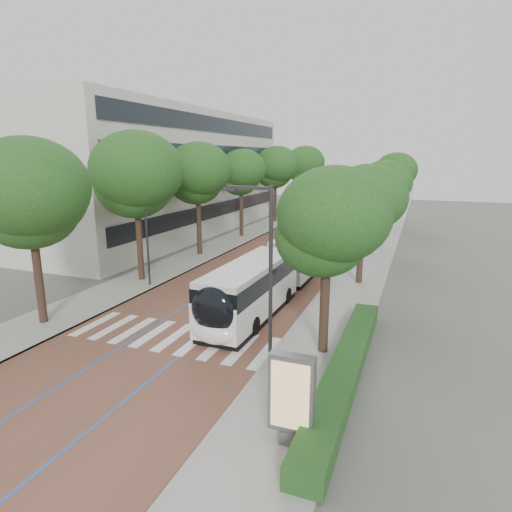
{
  "coord_description": "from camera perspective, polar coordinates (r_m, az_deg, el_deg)",
  "views": [
    {
      "loc": [
        11.45,
        -16.46,
        9.08
      ],
      "look_at": [
        1.24,
        10.0,
        2.4
      ],
      "focal_mm": 30.0,
      "sensor_mm": 36.0,
      "label": 1
    }
  ],
  "objects": [
    {
      "name": "zebra_crossing",
      "position": [
        22.66,
        -10.89,
        -10.55
      ],
      "size": [
        10.55,
        3.6,
        0.01
      ],
      "color": "silver",
      "rests_on": "ground"
    },
    {
      "name": "trees_left",
      "position": [
        45.87,
        -3.37,
        10.91
      ],
      "size": [
        6.46,
        61.26,
        10.23
      ],
      "color": "black",
      "rests_on": "ground"
    },
    {
      "name": "office_building",
      "position": [
        54.2,
        -13.94,
        10.67
      ],
      "size": [
        18.11,
        40.0,
        14.0
      ],
      "color": "beige",
      "rests_on": "ground"
    },
    {
      "name": "ground",
      "position": [
        22.01,
        -12.74,
        -11.46
      ],
      "size": [
        160.0,
        160.0,
        0.0
      ],
      "primitive_type": "plane",
      "color": "#51544C",
      "rests_on": "ground"
    },
    {
      "name": "trees_right",
      "position": [
        40.14,
        15.86,
        8.38
      ],
      "size": [
        5.52,
        47.24,
        8.92
      ],
      "color": "black",
      "rests_on": "ground"
    },
    {
      "name": "hedge",
      "position": [
        18.7,
        11.89,
        -14.29
      ],
      "size": [
        1.2,
        14.0,
        0.8
      ],
      "primitive_type": "cube",
      "color": "#164218",
      "rests_on": "sidewalk_right"
    },
    {
      "name": "bus_queued_1",
      "position": [
        55.37,
        11.72,
        5.24
      ],
      "size": [
        3.02,
        12.49,
        3.2
      ],
      "rotation": [
        0.0,
        0.0,
        0.04
      ],
      "color": "silver",
      "rests_on": "ground"
    },
    {
      "name": "sidewalk_right",
      "position": [
        57.31,
        16.93,
        3.62
      ],
      "size": [
        4.0,
        140.0,
        0.12
      ],
      "primitive_type": "cube",
      "color": "gray",
      "rests_on": "ground"
    },
    {
      "name": "lane_line_right",
      "position": [
        58.02,
        11.1,
        4.02
      ],
      "size": [
        0.12,
        126.0,
        0.01
      ],
      "primitive_type": "cube",
      "color": "#2252AE",
      "rests_on": "road"
    },
    {
      "name": "kerb_right",
      "position": [
        57.47,
        15.04,
        3.77
      ],
      "size": [
        0.2,
        140.0,
        0.14
      ],
      "primitive_type": "cube",
      "color": "gray",
      "rests_on": "ground"
    },
    {
      "name": "kerb_left",
      "position": [
        59.66,
        4.27,
        4.52
      ],
      "size": [
        0.2,
        140.0,
        0.14
      ],
      "primitive_type": "cube",
      "color": "gray",
      "rests_on": "ground"
    },
    {
      "name": "sidewalk_left",
      "position": [
        60.23,
        2.54,
        4.62
      ],
      "size": [
        4.0,
        140.0,
        0.12
      ],
      "primitive_type": "cube",
      "color": "gray",
      "rests_on": "ground"
    },
    {
      "name": "ad_panel",
      "position": [
        14.12,
        4.76,
        -18.27
      ],
      "size": [
        1.46,
        0.56,
        3.02
      ],
      "rotation": [
        0.0,
        0.0,
        0.01
      ],
      "color": "#59595B",
      "rests_on": "sidewalk_right"
    },
    {
      "name": "lead_bus",
      "position": [
        27.78,
        2.44,
        -2.32
      ],
      "size": [
        2.95,
        18.45,
        3.2
      ],
      "rotation": [
        0.0,
        0.0,
        -0.02
      ],
      "color": "black",
      "rests_on": "ground"
    },
    {
      "name": "bus_queued_2",
      "position": [
        69.36,
        14.03,
        6.69
      ],
      "size": [
        2.93,
        12.47,
        3.2
      ],
      "rotation": [
        0.0,
        0.0,
        -0.03
      ],
      "color": "silver",
      "rests_on": "ground"
    },
    {
      "name": "road",
      "position": [
        58.32,
        9.55,
        4.12
      ],
      "size": [
        11.0,
        140.0,
        0.02
      ],
      "primitive_type": "cube",
      "color": "brown",
      "rests_on": "ground"
    },
    {
      "name": "bus_queued_0",
      "position": [
        42.89,
        9.5,
        3.06
      ],
      "size": [
        3.33,
        12.54,
        3.2
      ],
      "rotation": [
        0.0,
        0.0,
        -0.07
      ],
      "color": "silver",
      "rests_on": "ground"
    },
    {
      "name": "lamp_post_left",
      "position": [
        30.51,
        -14.38,
        3.48
      ],
      "size": [
        0.14,
        0.14,
        8.0
      ],
      "primitive_type": "cylinder",
      "color": "#2A2A2D",
      "rests_on": "sidewalk_left"
    },
    {
      "name": "streetlight_near",
      "position": [
        14.92,
        1.3,
        -3.34
      ],
      "size": [
        1.82,
        0.2,
        8.0
      ],
      "color": "#2A2A2D",
      "rests_on": "sidewalk_right"
    },
    {
      "name": "lane_line_left",
      "position": [
        58.65,
        8.02,
        4.24
      ],
      "size": [
        0.12,
        126.0,
        0.01
      ],
      "primitive_type": "cube",
      "color": "#2252AE",
      "rests_on": "road"
    },
    {
      "name": "streetlight_far",
      "position": [
        38.99,
        13.96,
        6.59
      ],
      "size": [
        1.82,
        0.2,
        8.0
      ],
      "color": "#2A2A2D",
      "rests_on": "sidewalk_right"
    }
  ]
}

